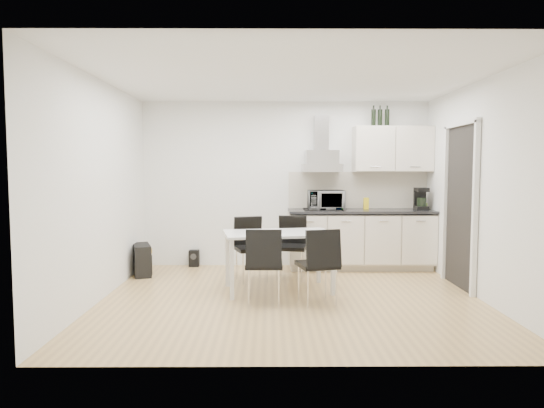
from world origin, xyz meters
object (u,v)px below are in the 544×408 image
(kitchenette, at_px, (363,215))
(dining_table, at_px, (278,239))
(chair_near_left, at_px, (264,265))
(floor_speaker, at_px, (194,258))
(chair_far_left, at_px, (252,249))
(chair_near_right, at_px, (317,266))
(chair_far_right, at_px, (291,248))
(guitar_amp, at_px, (142,260))

(kitchenette, height_order, dining_table, kitchenette)
(dining_table, relative_size, chair_near_left, 1.65)
(chair_near_left, height_order, floor_speaker, chair_near_left)
(kitchenette, height_order, chair_far_left, kitchenette)
(kitchenette, relative_size, chair_near_right, 2.86)
(kitchenette, height_order, floor_speaker, kitchenette)
(chair_far_left, relative_size, floor_speaker, 3.41)
(chair_far_right, bearing_deg, chair_near_left, 83.66)
(chair_near_left, bearing_deg, dining_table, 73.24)
(chair_far_right, bearing_deg, guitar_amp, 3.60)
(kitchenette, relative_size, chair_far_right, 2.86)
(dining_table, height_order, floor_speaker, dining_table)
(kitchenette, distance_m, chair_near_left, 2.48)
(chair_near_right, xyz_separation_m, floor_speaker, (-1.75, 2.11, -0.31))
(kitchenette, relative_size, chair_far_left, 2.86)
(chair_far_right, distance_m, floor_speaker, 1.77)
(floor_speaker, bearing_deg, chair_near_left, -61.71)
(chair_near_right, distance_m, guitar_amp, 2.84)
(floor_speaker, bearing_deg, chair_far_right, -30.60)
(chair_far_left, bearing_deg, guitar_amp, -31.43)
(guitar_amp, relative_size, floor_speaker, 2.26)
(chair_far_right, height_order, guitar_amp, chair_far_right)
(kitchenette, bearing_deg, chair_near_left, -128.09)
(chair_far_left, bearing_deg, chair_near_left, 80.94)
(chair_far_right, bearing_deg, kitchenette, -137.51)
(chair_far_left, height_order, floor_speaker, chair_far_left)
(dining_table, relative_size, chair_far_left, 1.65)
(kitchenette, xyz_separation_m, chair_far_left, (-1.69, -0.83, -0.39))
(chair_near_right, distance_m, floor_speaker, 2.76)
(kitchenette, relative_size, chair_near_left, 2.86)
(dining_table, distance_m, guitar_amp, 2.21)
(chair_far_right, distance_m, guitar_amp, 2.19)
(dining_table, bearing_deg, chair_near_left, -116.70)
(chair_near_right, relative_size, floor_speaker, 3.41)
(kitchenette, distance_m, guitar_amp, 3.39)
(chair_far_right, relative_size, guitar_amp, 1.51)
(chair_far_left, height_order, chair_near_right, same)
(chair_near_right, height_order, guitar_amp, chair_near_right)
(chair_far_left, relative_size, chair_near_right, 1.00)
(kitchenette, bearing_deg, chair_far_right, -147.98)
(chair_near_right, bearing_deg, guitar_amp, 134.02)
(chair_far_right, xyz_separation_m, floor_speaker, (-1.50, 0.88, -0.31))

